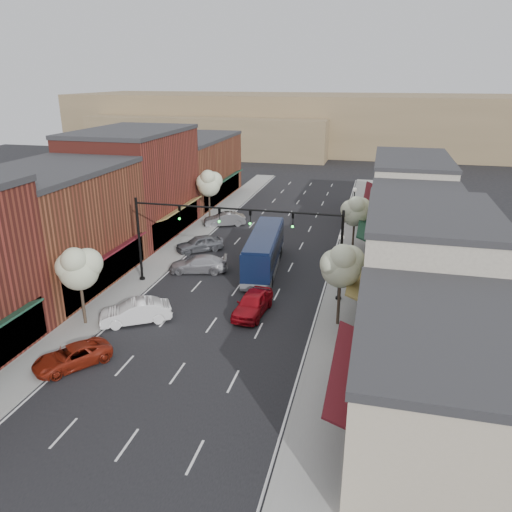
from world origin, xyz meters
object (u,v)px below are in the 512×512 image
Objects in this scene: lamp_post_near at (341,252)px; parked_car_c at (199,264)px; tree_right_far at (356,210)px; coach_bus at (264,250)px; parked_car_e at (225,219)px; signal_mast_right at (309,240)px; parked_car_a at (72,356)px; parked_car_b at (135,312)px; tree_right_near at (342,264)px; lamp_post_far at (354,201)px; tree_left_far at (209,183)px; signal_mast_left at (166,229)px; parked_car_d at (200,244)px; red_hatchback at (253,303)px; tree_left_near at (78,267)px.

lamp_post_near is 0.89× the size of parked_car_c.
coach_bus is at bearing -136.23° from tree_right_far.
lamp_post_near reaches higher than parked_car_e.
signal_mast_right reaches higher than parked_car_a.
tree_right_far is at bearing 86.69° from lamp_post_near.
tree_right_near is at bearing 70.16° from parked_car_b.
lamp_post_far is (2.18, 20.00, -1.62)m from signal_mast_right.
tree_left_far is at bearing 160.13° from tree_right_far.
lamp_post_far is (-0.55, 24.06, -1.45)m from tree_right_near.
signal_mast_left is 7.86m from parked_car_b.
parked_car_a is at bearing -120.54° from tree_right_far.
tree_right_near is 1.31× the size of parked_car_d.
tree_left_far reaches higher than lamp_post_far.
coach_bus reaches higher than parked_car_e.
parked_car_c is at bearing 64.94° from signal_mast_left.
signal_mast_left is at bearing -148.78° from coach_bus.
signal_mast_right is 4.89m from tree_right_near.
red_hatchback is (-3.32, -3.65, -3.81)m from signal_mast_right.
tree_left_far is 16.22m from coach_bus.
tree_right_far is 1.22× the size of parked_car_a.
parked_car_e is (-14.00, 14.50, -2.25)m from lamp_post_near.
signal_mast_right is at bearing 90.93° from parked_car_b.
tree_left_near is (-16.60, -4.00, -0.23)m from tree_right_near.
tree_right_near is at bearing -85.23° from lamp_post_near.
tree_right_near is 19.14m from parked_car_d.
red_hatchback is 22.34m from parked_car_e.
tree_right_far is 15.73m from parked_car_c.
tree_right_near is 1.25× the size of red_hatchback.
tree_right_near is 25.86m from parked_car_e.
tree_right_far is at bearing -19.87° from tree_left_far.
coach_bus is at bearing 97.11° from parked_car_c.
tree_right_near is 27.56m from tree_left_far.
tree_right_near is 14.89m from parked_car_c.
coach_bus is (9.37, -12.93, -2.87)m from tree_left_far.
parked_car_b reaches higher than parked_car_e.
lamp_post_near is 16.12m from parked_car_b.
tree_right_near is at bearing -56.09° from signal_mast_right.
lamp_post_near is 1.00× the size of parked_car_a.
lamp_post_far reaches higher than parked_car_b.
tree_right_near is at bearing 13.55° from tree_left_near.
tree_left_near is (-13.87, -8.05, -0.40)m from signal_mast_right.
tree_left_far reaches higher than parked_car_d.
lamp_post_far is at bearing 103.24° from parked_car_a.
red_hatchback reaches higher than parked_car_d.
lamp_post_near is at bearing 53.21° from red_hatchback.
signal_mast_left reaches higher than parked_car_d.
tree_left_far is at bearing 155.64° from parked_car_b.
lamp_post_near is at bearing -93.31° from tree_right_far.
tree_left_far is 0.56× the size of coach_bus.
tree_right_far is at bearing 112.81° from parked_car_b.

